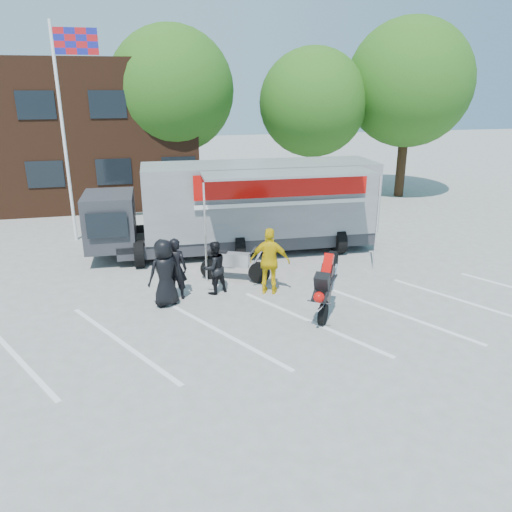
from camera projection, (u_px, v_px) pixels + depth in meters
name	position (u px, v px, depth m)	size (l,w,h in m)	color
ground	(317.00, 341.00, 12.06)	(100.00, 100.00, 0.00)	#A0A09B
parking_bay_lines	(304.00, 322.00, 12.97)	(18.00, 5.00, 0.01)	white
office_building	(12.00, 133.00, 25.28)	(18.00, 8.00, 7.00)	#442415
flagpole	(68.00, 107.00, 18.23)	(1.61, 0.12, 8.00)	white
tree_left	(172.00, 90.00, 24.50)	(6.12, 6.12, 8.64)	#382314
tree_mid	(313.00, 103.00, 25.31)	(5.44, 5.44, 7.68)	#382314
tree_right	(409.00, 83.00, 25.63)	(6.46, 6.46, 9.12)	#382314
transporter_truck	(247.00, 250.00, 18.56)	(10.13, 4.88, 3.22)	gray
parked_motorcycle	(235.00, 281.00, 15.72)	(0.76, 2.27, 1.19)	silver
stunt_bike_rider	(328.00, 314.00, 13.45)	(0.79, 1.67, 1.97)	black
spectator_leather_a	(165.00, 273.00, 13.73)	(0.93, 0.61, 1.91)	black
spectator_leather_b	(175.00, 269.00, 14.17)	(0.66, 0.43, 1.81)	black
spectator_leather_c	(214.00, 268.00, 14.57)	(0.77, 0.60, 1.59)	black
spectator_hivis	(270.00, 261.00, 14.50)	(1.17, 0.49, 1.99)	yellow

